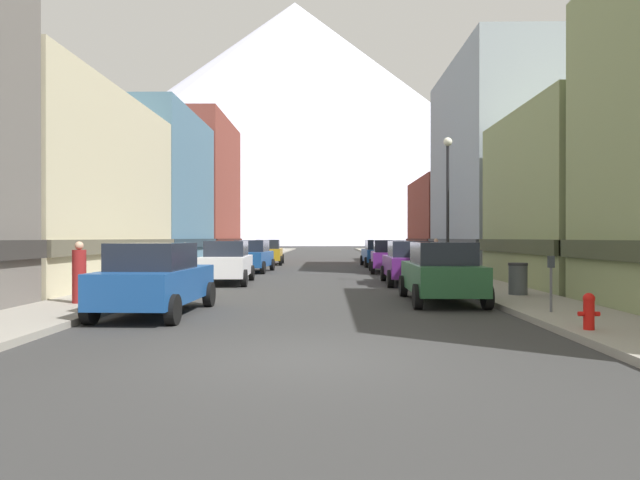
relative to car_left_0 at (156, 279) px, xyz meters
name	(u,v)px	position (x,y,z in m)	size (l,w,h in m)	color
ground_plane	(299,358)	(3.80, -4.89, -0.90)	(400.00, 400.00, 0.00)	#333333
sidewalk_left	(243,261)	(-2.45, 30.11, -0.82)	(2.50, 100.00, 0.15)	gray
sidewalk_right	(402,261)	(10.05, 30.11, -0.82)	(2.50, 100.00, 0.15)	gray
storefront_left_1	(50,193)	(-6.75, 8.18, 2.79)	(6.40, 12.54, 7.66)	beige
storefront_left_2	(129,195)	(-7.80, 19.80, 3.62)	(8.50, 10.47, 9.36)	slate
storefront_left_3	(186,193)	(-7.27, 31.19, 4.63)	(7.43, 11.27, 11.42)	brown
storefront_right_1	(629,203)	(15.66, 7.56, 2.34)	(9.01, 8.38, 6.73)	#8C9966
storefront_right_2	(513,170)	(14.91, 18.48, 4.90)	(7.52, 12.36, 11.96)	#99A5B2
storefront_right_3	(479,222)	(16.18, 30.50, 2.25)	(10.05, 10.48, 6.55)	brown
car_left_0	(156,279)	(0.00, 0.00, 0.00)	(2.16, 4.45, 1.78)	#19478C
car_left_1	(226,262)	(0.00, 9.55, 0.00)	(2.25, 4.48, 1.78)	silver
car_left_2	(252,256)	(0.00, 17.27, 0.00)	(2.25, 4.48, 1.78)	#19478C
car_left_3	(269,252)	(0.00, 26.11, 0.00)	(2.22, 4.47, 1.78)	#B28419
car_right_0	(441,272)	(7.60, 2.75, 0.00)	(2.14, 4.43, 1.78)	#265933
car_right_1	(409,262)	(7.60, 9.23, 0.00)	(2.13, 4.43, 1.78)	#591E72
car_right_2	(389,256)	(7.60, 16.94, 0.00)	(2.25, 4.48, 1.78)	#591E72
car_right_3	(378,253)	(7.60, 23.59, 0.00)	(2.16, 4.44, 1.78)	#19478C
fire_hydrant_near	(589,310)	(9.25, -2.98, -0.37)	(0.40, 0.22, 0.70)	red
parking_meter_near	(551,275)	(9.55, -0.42, 0.11)	(0.14, 0.10, 1.33)	#595960
trash_bin_right	(518,279)	(10.15, 3.64, -0.26)	(0.59, 0.59, 0.98)	#4C5156
potted_plant_0	(143,266)	(-3.20, 8.60, -0.11)	(0.72, 0.72, 1.08)	#4C4C51
potted_plant_1	(138,266)	(-3.20, 8.05, -0.11)	(0.76, 0.76, 1.08)	#4C4C51
pedestrian_0	(436,256)	(10.05, 16.20, 0.05)	(0.36, 0.36, 1.72)	maroon
pedestrian_1	(79,275)	(-2.45, 1.22, 0.02)	(0.36, 0.36, 1.66)	maroon
pedestrian_2	(185,260)	(-2.45, 12.32, -0.04)	(0.36, 0.36, 1.54)	brown
streetlamp_right	(448,187)	(9.15, 9.12, 3.09)	(0.36, 0.36, 5.86)	black
mountain_backdrop	(295,122)	(-11.78, 255.11, 56.88)	(278.97, 278.97, 115.56)	silver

